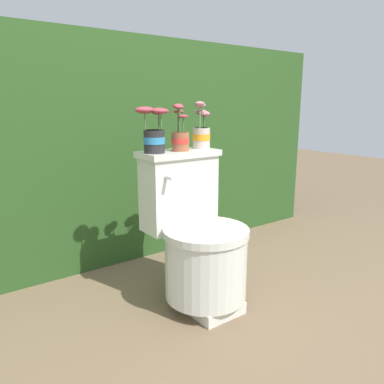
{
  "coord_description": "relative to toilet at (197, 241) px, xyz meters",
  "views": [
    {
      "loc": [
        -0.99,
        -1.31,
        0.99
      ],
      "look_at": [
        0.07,
        0.14,
        0.57
      ],
      "focal_mm": 35.0,
      "sensor_mm": 36.0,
      "label": 1
    }
  ],
  "objects": [
    {
      "name": "ground_plane",
      "position": [
        -0.07,
        -0.09,
        -0.33
      ],
      "size": [
        12.0,
        12.0,
        0.0
      ],
      "primitive_type": "plane",
      "color": "brown"
    },
    {
      "name": "hedge_backdrop",
      "position": [
        -0.07,
        1.03,
        0.37
      ],
      "size": [
        3.32,
        0.73,
        1.39
      ],
      "color": "#284C1E",
      "rests_on": "ground"
    },
    {
      "name": "toilet",
      "position": [
        0.0,
        0.0,
        0.0
      ],
      "size": [
        0.42,
        0.54,
        0.76
      ],
      "color": "silver",
      "rests_on": "ground"
    },
    {
      "name": "potted_plant_left",
      "position": [
        -0.15,
        0.15,
        0.53
      ],
      "size": [
        0.16,
        0.1,
        0.22
      ],
      "color": "#262628",
      "rests_on": "toilet"
    },
    {
      "name": "potted_plant_midleft",
      "position": [
        -0.0,
        0.14,
        0.51
      ],
      "size": [
        0.09,
        0.1,
        0.23
      ],
      "color": "#9E5638",
      "rests_on": "toilet"
    },
    {
      "name": "potted_plant_middle",
      "position": [
        0.15,
        0.17,
        0.52
      ],
      "size": [
        0.12,
        0.09,
        0.24
      ],
      "color": "beige",
      "rests_on": "toilet"
    }
  ]
}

